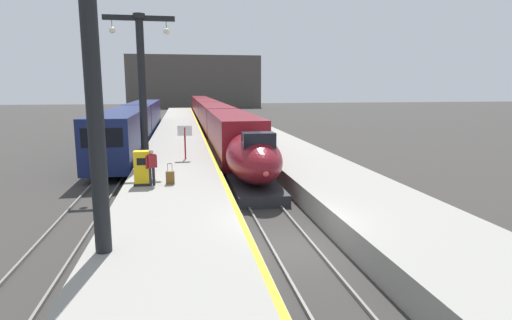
% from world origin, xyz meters
% --- Properties ---
extents(ground_plane, '(260.00, 260.00, 0.00)m').
position_xyz_m(ground_plane, '(0.00, 0.00, 0.00)').
color(ground_plane, '#33302D').
extents(platform_left, '(4.80, 110.00, 1.05)m').
position_xyz_m(platform_left, '(-4.05, 24.75, 0.53)').
color(platform_left, gray).
rests_on(platform_left, ground).
extents(platform_right, '(4.80, 110.00, 1.05)m').
position_xyz_m(platform_right, '(4.05, 24.75, 0.53)').
color(platform_right, gray).
rests_on(platform_right, ground).
extents(platform_left_safety_stripe, '(0.20, 107.80, 0.01)m').
position_xyz_m(platform_left_safety_stripe, '(-1.77, 24.75, 1.05)').
color(platform_left_safety_stripe, yellow).
rests_on(platform_left_safety_stripe, platform_left).
extents(rail_main_left, '(0.08, 110.00, 0.12)m').
position_xyz_m(rail_main_left, '(-0.75, 27.50, 0.06)').
color(rail_main_left, slate).
rests_on(rail_main_left, ground).
extents(rail_main_right, '(0.08, 110.00, 0.12)m').
position_xyz_m(rail_main_right, '(0.75, 27.50, 0.06)').
color(rail_main_right, slate).
rests_on(rail_main_right, ground).
extents(rail_secondary_left, '(0.08, 110.00, 0.12)m').
position_xyz_m(rail_secondary_left, '(-8.85, 27.50, 0.06)').
color(rail_secondary_left, slate).
rests_on(rail_secondary_left, ground).
extents(rail_secondary_right, '(0.08, 110.00, 0.12)m').
position_xyz_m(rail_secondary_right, '(-7.35, 27.50, 0.06)').
color(rail_secondary_right, slate).
rests_on(rail_secondary_right, ground).
extents(highspeed_train_main, '(2.92, 75.61, 3.60)m').
position_xyz_m(highspeed_train_main, '(0.00, 41.63, 1.97)').
color(highspeed_train_main, maroon).
rests_on(highspeed_train_main, ground).
extents(regional_train_adjacent, '(2.85, 36.60, 3.80)m').
position_xyz_m(regional_train_adjacent, '(-8.10, 28.93, 2.13)').
color(regional_train_adjacent, '#141E4C').
rests_on(regional_train_adjacent, ground).
extents(station_column_near, '(4.00, 0.68, 10.02)m').
position_xyz_m(station_column_near, '(-5.85, -1.90, 7.13)').
color(station_column_near, black).
rests_on(station_column_near, platform_left).
extents(station_column_mid, '(4.00, 0.68, 8.60)m').
position_xyz_m(station_column_mid, '(-5.90, 12.04, 6.26)').
color(station_column_mid, black).
rests_on(station_column_mid, platform_left).
extents(passenger_near_edge, '(0.50, 0.39, 1.69)m').
position_xyz_m(passenger_near_edge, '(-5.11, 5.92, 2.04)').
color(passenger_near_edge, '#23232D').
rests_on(passenger_near_edge, platform_left).
extents(rolling_suitcase, '(0.40, 0.22, 0.98)m').
position_xyz_m(rolling_suitcase, '(-4.30, 6.11, 1.35)').
color(rolling_suitcase, brown).
rests_on(rolling_suitcase, platform_left).
extents(ticket_machine_yellow, '(0.76, 0.62, 1.60)m').
position_xyz_m(ticket_machine_yellow, '(-5.55, 6.11, 1.79)').
color(ticket_machine_yellow, yellow).
rests_on(ticket_machine_yellow, platform_left).
extents(departure_info_board, '(0.90, 0.10, 2.12)m').
position_xyz_m(departure_info_board, '(-3.53, 12.96, 2.56)').
color(departure_info_board, maroon).
rests_on(departure_info_board, platform_left).
extents(terminus_back_wall, '(36.00, 2.00, 14.00)m').
position_xyz_m(terminus_back_wall, '(0.00, 102.00, 7.00)').
color(terminus_back_wall, '#4C4742').
rests_on(terminus_back_wall, ground).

